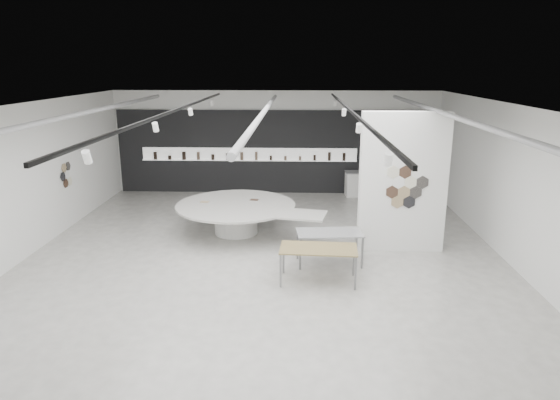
{
  "coord_description": "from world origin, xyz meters",
  "views": [
    {
      "loc": [
        0.81,
        -11.47,
        4.71
      ],
      "look_at": [
        0.36,
        1.2,
        1.26
      ],
      "focal_mm": 32.0,
      "sensor_mm": 36.0,
      "label": 1
    }
  ],
  "objects_px": {
    "sample_table_wood": "(318,250)",
    "sample_table_stone": "(329,235)",
    "partition_column": "(403,183)",
    "display_island": "(238,214)",
    "kitchen_counter": "(367,184)"
  },
  "relations": [
    {
      "from": "sample_table_stone",
      "to": "display_island",
      "type": "bearing_deg",
      "value": 138.74
    },
    {
      "from": "partition_column",
      "to": "kitchen_counter",
      "type": "bearing_deg",
      "value": 91.23
    },
    {
      "from": "partition_column",
      "to": "display_island",
      "type": "xyz_separation_m",
      "value": [
        -4.38,
        1.13,
        -1.23
      ]
    },
    {
      "from": "partition_column",
      "to": "display_island",
      "type": "distance_m",
      "value": 4.68
    },
    {
      "from": "sample_table_stone",
      "to": "kitchen_counter",
      "type": "xyz_separation_m",
      "value": [
        1.78,
        6.59,
        -0.28
      ]
    },
    {
      "from": "sample_table_wood",
      "to": "kitchen_counter",
      "type": "distance_m",
      "value": 7.93
    },
    {
      "from": "sample_table_wood",
      "to": "sample_table_stone",
      "type": "distance_m",
      "value": 1.1
    },
    {
      "from": "display_island",
      "to": "kitchen_counter",
      "type": "height_order",
      "value": "kitchen_counter"
    },
    {
      "from": "sample_table_wood",
      "to": "sample_table_stone",
      "type": "height_order",
      "value": "sample_table_stone"
    },
    {
      "from": "partition_column",
      "to": "kitchen_counter",
      "type": "height_order",
      "value": "partition_column"
    },
    {
      "from": "kitchen_counter",
      "to": "partition_column",
      "type": "bearing_deg",
      "value": -92.38
    },
    {
      "from": "sample_table_wood",
      "to": "kitchen_counter",
      "type": "xyz_separation_m",
      "value": [
        2.09,
        7.64,
        -0.28
      ]
    },
    {
      "from": "sample_table_wood",
      "to": "sample_table_stone",
      "type": "bearing_deg",
      "value": 73.85
    },
    {
      "from": "partition_column",
      "to": "sample_table_wood",
      "type": "xyz_separation_m",
      "value": [
        -2.21,
        -2.1,
        -1.06
      ]
    },
    {
      "from": "partition_column",
      "to": "kitchen_counter",
      "type": "distance_m",
      "value": 5.7
    }
  ]
}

